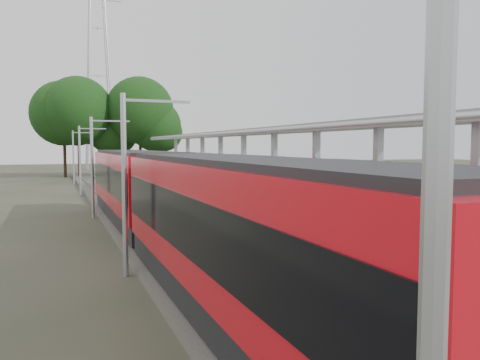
# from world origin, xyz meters

# --- Properties ---
(trackbed) EXTENTS (3.00, 70.00, 0.24)m
(trackbed) POSITION_xyz_m (-4.50, 20.00, 0.12)
(trackbed) COLOR #59544C
(trackbed) RESTS_ON ground
(platform) EXTENTS (6.00, 50.00, 1.00)m
(platform) POSITION_xyz_m (0.00, 20.00, 0.50)
(platform) COLOR gray
(platform) RESTS_ON ground
(tactile_strip) EXTENTS (0.60, 50.00, 0.02)m
(tactile_strip) POSITION_xyz_m (-2.55, 20.00, 1.01)
(tactile_strip) COLOR gold
(tactile_strip) RESTS_ON platform
(end_fence) EXTENTS (6.00, 0.10, 1.20)m
(end_fence) POSITION_xyz_m (0.00, 44.95, 1.60)
(end_fence) COLOR #9EA0A5
(end_fence) RESTS_ON platform
(train) EXTENTS (2.74, 27.60, 3.62)m
(train) POSITION_xyz_m (-4.50, 9.08, 2.05)
(train) COLOR black
(train) RESTS_ON ground
(canopy) EXTENTS (3.27, 38.00, 3.66)m
(canopy) POSITION_xyz_m (1.61, 16.19, 4.20)
(canopy) COLOR #9EA0A5
(canopy) RESTS_ON platform
(pylon) EXTENTS (8.00, 4.00, 38.00)m
(pylon) POSITION_xyz_m (-1.00, 73.00, 19.00)
(pylon) COLOR #9EA0A5
(pylon) RESTS_ON ground
(tree_cluster) EXTENTS (17.88, 10.69, 12.42)m
(tree_cluster) POSITION_xyz_m (-2.09, 53.11, 7.64)
(tree_cluster) COLOR #382316
(tree_cluster) RESTS_ON ground
(catenary_masts) EXTENTS (2.08, 48.16, 5.40)m
(catenary_masts) POSITION_xyz_m (-6.22, 19.00, 2.91)
(catenary_masts) COLOR #9EA0A5
(catenary_masts) RESTS_ON ground
(bench_mid) EXTENTS (0.60, 1.56, 1.04)m
(bench_mid) POSITION_xyz_m (2.25, 16.14, 1.55)
(bench_mid) COLOR #0E1E46
(bench_mid) RESTS_ON platform
(bench_far) EXTENTS (0.97, 1.67, 1.09)m
(bench_far) POSITION_xyz_m (2.61, 23.25, 1.57)
(bench_far) COLOR #0E1E46
(bench_far) RESTS_ON platform
(info_pillar_near) EXTENTS (0.44, 0.44, 1.94)m
(info_pillar_near) POSITION_xyz_m (1.21, 7.71, 1.84)
(info_pillar_near) COLOR beige
(info_pillar_near) RESTS_ON platform
(info_pillar_far) EXTENTS (0.41, 0.41, 1.82)m
(info_pillar_far) POSITION_xyz_m (0.36, 15.19, 1.79)
(info_pillar_far) COLOR beige
(info_pillar_far) RESTS_ON platform
(litter_bin) EXTENTS (0.44, 0.44, 0.83)m
(litter_bin) POSITION_xyz_m (2.17, 17.62, 1.41)
(litter_bin) COLOR #9EA0A5
(litter_bin) RESTS_ON platform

